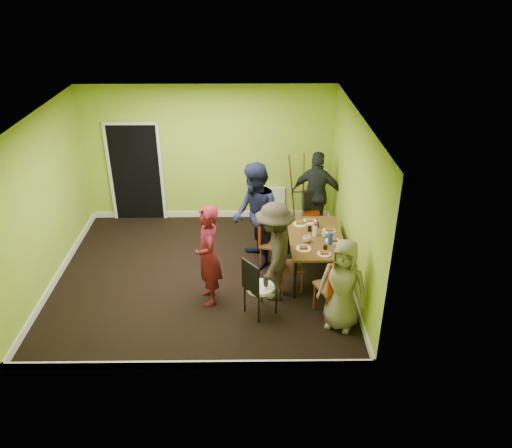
{
  "coord_description": "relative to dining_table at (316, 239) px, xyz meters",
  "views": [
    {
      "loc": [
        0.84,
        -7.26,
        4.87
      ],
      "look_at": [
        0.92,
        0.0,
        1.0
      ],
      "focal_mm": 35.0,
      "sensor_mm": 36.0,
      "label": 1
    }
  ],
  "objects": [
    {
      "name": "person_back_end",
      "position": [
        0.19,
        1.47,
        0.16
      ],
      "size": [
        1.08,
        0.67,
        1.71
      ],
      "primitive_type": "imported",
      "rotation": [
        0.0,
        0.0,
        2.87
      ],
      "color": "black",
      "rests_on": "ground"
    },
    {
      "name": "dining_table",
      "position": [
        0.0,
        0.0,
        0.0
      ],
      "size": [
        0.9,
        1.5,
        0.75
      ],
      "color": "black",
      "rests_on": "ground"
    },
    {
      "name": "ground",
      "position": [
        -1.93,
        -0.01,
        -0.7
      ],
      "size": [
        5.0,
        5.0,
        0.0
      ],
      "primitive_type": "plane",
      "color": "black",
      "rests_on": "ground"
    },
    {
      "name": "cup_b",
      "position": [
        0.14,
        -0.0,
        0.1
      ],
      "size": [
        0.1,
        0.1,
        0.09
      ],
      "primitive_type": "imported",
      "color": "white",
      "rests_on": "dining_table"
    },
    {
      "name": "person_left_near",
      "position": [
        -0.72,
        -0.61,
        0.13
      ],
      "size": [
        0.84,
        1.18,
        1.66
      ],
      "primitive_type": "imported",
      "rotation": [
        0.0,
        0.0,
        -1.8
      ],
      "color": "#2E271F",
      "rests_on": "ground"
    },
    {
      "name": "chair_back_end",
      "position": [
        0.11,
        1.34,
        -0.01
      ],
      "size": [
        0.48,
        0.54,
        0.97
      ],
      "rotation": [
        0.0,
        0.0,
        3.37
      ],
      "color": "#C64312",
      "rests_on": "ground"
    },
    {
      "name": "thermos",
      "position": [
        -0.01,
        0.04,
        0.16
      ],
      "size": [
        0.08,
        0.08,
        0.2
      ],
      "primitive_type": "cylinder",
      "color": "white",
      "rests_on": "dining_table"
    },
    {
      "name": "cup_a",
      "position": [
        -0.17,
        -0.17,
        0.11
      ],
      "size": [
        0.13,
        0.13,
        0.1
      ],
      "primitive_type": "imported",
      "color": "white",
      "rests_on": "dining_table"
    },
    {
      "name": "plate_far_front",
      "position": [
        0.06,
        -0.56,
        0.06
      ],
      "size": [
        0.22,
        0.22,
        0.01
      ],
      "primitive_type": "cylinder",
      "color": "white",
      "rests_on": "dining_table"
    },
    {
      "name": "person_front_end",
      "position": [
        0.23,
        -1.37,
        0.03
      ],
      "size": [
        0.83,
        0.71,
        1.44
      ],
      "primitive_type": "imported",
      "rotation": [
        0.0,
        0.0,
        -0.44
      ],
      "color": "gray",
      "rests_on": "ground"
    },
    {
      "name": "glass_back",
      "position": [
        0.06,
        0.34,
        0.1
      ],
      "size": [
        0.07,
        0.07,
        0.09
      ],
      "primitive_type": "cylinder",
      "color": "black",
      "rests_on": "dining_table"
    },
    {
      "name": "blue_bottle",
      "position": [
        0.2,
        -0.25,
        0.16
      ],
      "size": [
        0.08,
        0.08,
        0.21
      ],
      "primitive_type": "cylinder",
      "color": "blue",
      "rests_on": "dining_table"
    },
    {
      "name": "chair_front_end",
      "position": [
        0.16,
        -1.17,
        -0.1
      ],
      "size": [
        0.57,
        0.57,
        1.06
      ],
      "rotation": [
        0.0,
        0.0,
        0.38
      ],
      "color": "#C64312",
      "rests_on": "ground"
    },
    {
      "name": "chair_left_far",
      "position": [
        -0.79,
        0.32,
        -0.16
      ],
      "size": [
        0.49,
        0.49,
        0.96
      ],
      "rotation": [
        0.0,
        0.0,
        -1.86
      ],
      "color": "#C64312",
      "rests_on": "ground"
    },
    {
      "name": "glass_mid",
      "position": [
        -0.09,
        0.2,
        0.1
      ],
      "size": [
        0.06,
        0.06,
        0.09
      ],
      "primitive_type": "cylinder",
      "color": "black",
      "rests_on": "dining_table"
    },
    {
      "name": "room_walls",
      "position": [
        -1.95,
        0.03,
        0.29
      ],
      "size": [
        5.04,
        4.54,
        2.82
      ],
      "color": "#A4C131",
      "rests_on": "ground"
    },
    {
      "name": "chair_bentwood",
      "position": [
        -1.0,
        -1.1,
        -0.15
      ],
      "size": [
        0.54,
        0.53,
        0.98
      ],
      "rotation": [
        0.0,
        0.0,
        -0.9
      ],
      "color": "black",
      "rests_on": "ground"
    },
    {
      "name": "plate_far_back",
      "position": [
        -0.05,
        0.54,
        0.06
      ],
      "size": [
        0.25,
        0.25,
        0.01
      ],
      "primitive_type": "cylinder",
      "color": "white",
      "rests_on": "dining_table"
    },
    {
      "name": "glass_front",
      "position": [
        0.09,
        -0.47,
        0.11
      ],
      "size": [
        0.07,
        0.07,
        0.1
      ],
      "primitive_type": "cylinder",
      "color": "black",
      "rests_on": "dining_table"
    },
    {
      "name": "chair_left_near",
      "position": [
        -0.53,
        -0.43,
        -0.18
      ],
      "size": [
        0.45,
        0.44,
        0.93
      ],
      "rotation": [
        0.0,
        0.0,
        -1.39
      ],
      "color": "#C64312",
      "rests_on": "ground"
    },
    {
      "name": "orange_bottle",
      "position": [
        -0.02,
        0.16,
        0.09
      ],
      "size": [
        0.04,
        0.04,
        0.08
      ],
      "primitive_type": "cylinder",
      "color": "#C64312",
      "rests_on": "dining_table"
    },
    {
      "name": "person_left_far",
      "position": [
        -1.01,
        0.37,
        0.25
      ],
      "size": [
        0.92,
        1.07,
        1.9
      ],
      "primitive_type": "imported",
      "rotation": [
        0.0,
        0.0,
        -1.33
      ],
      "color": "#151835",
      "rests_on": "ground"
    },
    {
      "name": "plate_near_right",
      "position": [
        -0.25,
        -0.4,
        0.06
      ],
      "size": [
        0.25,
        0.25,
        0.01
      ],
      "primitive_type": "cylinder",
      "color": "white",
      "rests_on": "dining_table"
    },
    {
      "name": "person_standing",
      "position": [
        -1.75,
        -0.73,
        0.14
      ],
      "size": [
        0.51,
        0.68,
        1.67
      ],
      "primitive_type": "imported",
      "rotation": [
        0.0,
        0.0,
        -1.37
      ],
      "color": "maroon",
      "rests_on": "ground"
    },
    {
      "name": "easel",
      "position": [
        -0.06,
        1.81,
        0.09
      ],
      "size": [
        0.64,
        0.6,
        1.59
      ],
      "color": "brown",
      "rests_on": "ground"
    },
    {
      "name": "plate_wall_back",
      "position": [
        0.25,
        0.2,
        0.06
      ],
      "size": [
        0.21,
        0.21,
        0.01
      ],
      "primitive_type": "cylinder",
      "color": "white",
      "rests_on": "dining_table"
    },
    {
      "name": "plate_near_left",
      "position": [
        -0.23,
        0.44,
        0.06
      ],
      "size": [
        0.24,
        0.24,
        0.01
      ],
      "primitive_type": "cylinder",
      "color": "white",
      "rests_on": "dining_table"
    },
    {
      "name": "plate_wall_front",
      "position": [
        0.26,
        -0.16,
        0.06
      ],
      "size": [
        0.24,
        0.24,
        0.01
      ],
      "primitive_type": "cylinder",
      "color": "white",
      "rests_on": "dining_table"
    }
  ]
}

